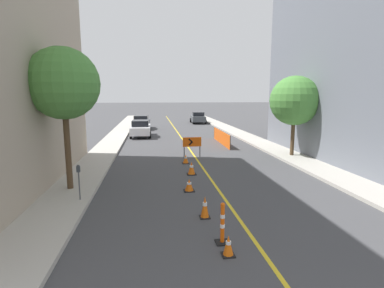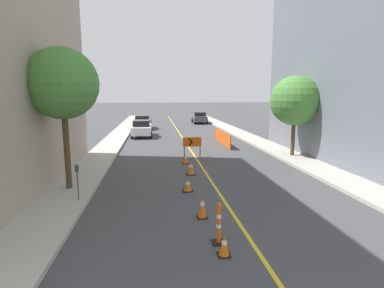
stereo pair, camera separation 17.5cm
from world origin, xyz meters
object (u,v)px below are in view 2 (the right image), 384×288
(traffic_cone_farthest, at_px, (185,159))
(delineator_post_front, at_px, (219,226))
(traffic_cone_fifth, at_px, (191,168))
(traffic_cone_third, at_px, (202,207))
(parked_car_curb_mid, at_px, (143,122))
(traffic_cone_fourth, at_px, (188,185))
(parked_car_curb_far, at_px, (200,118))
(street_tree_right_near, at_px, (295,101))
(parking_meter_near_curb, at_px, (77,175))
(street_tree_left_near, at_px, (62,84))
(arrow_barricade_primary, at_px, (192,143))
(parked_car_curb_near, at_px, (142,128))
(traffic_cone_second, at_px, (224,246))

(traffic_cone_farthest, distance_m, delineator_post_front, 9.66)
(traffic_cone_fifth, height_order, traffic_cone_farthest, traffic_cone_fifth)
(traffic_cone_third, xyz_separation_m, parked_car_curb_mid, (-2.84, 26.31, 0.44))
(traffic_cone_fourth, distance_m, parked_car_curb_mid, 23.66)
(parked_car_curb_far, height_order, street_tree_right_near, street_tree_right_near)
(traffic_cone_fourth, distance_m, parking_meter_near_curb, 4.38)
(delineator_post_front, relative_size, parking_meter_near_curb, 0.87)
(street_tree_left_near, bearing_deg, street_tree_right_near, 23.32)
(traffic_cone_farthest, height_order, arrow_barricade_primary, arrow_barricade_primary)
(parked_car_curb_near, xyz_separation_m, parked_car_curb_far, (7.55, 12.70, 0.00))
(traffic_cone_third, relative_size, parked_car_curb_near, 0.17)
(parked_car_curb_mid, xyz_separation_m, parking_meter_near_curb, (-1.52, -24.43, 0.30))
(traffic_cone_second, relative_size, arrow_barricade_primary, 0.41)
(arrow_barricade_primary, height_order, parked_car_curb_near, parked_car_curb_near)
(arrow_barricade_primary, xyz_separation_m, parked_car_curb_far, (3.95, 22.82, -0.14))
(arrow_barricade_primary, height_order, parking_meter_near_curb, parking_meter_near_curb)
(arrow_barricade_primary, xyz_separation_m, street_tree_left_near, (-5.97, -6.21, 3.48))
(traffic_cone_second, distance_m, parked_car_curb_mid, 28.87)
(traffic_cone_second, relative_size, street_tree_right_near, 0.11)
(traffic_cone_second, height_order, parked_car_curb_near, parked_car_curb_near)
(parked_car_curb_mid, height_order, parking_meter_near_curb, parked_car_curb_mid)
(delineator_post_front, height_order, arrow_barricade_primary, arrow_barricade_primary)
(traffic_cone_fourth, relative_size, parked_car_curb_near, 0.12)
(traffic_cone_third, distance_m, traffic_cone_farthest, 7.91)
(street_tree_left_near, bearing_deg, traffic_cone_farthest, 40.18)
(parked_car_curb_far, bearing_deg, parked_car_curb_mid, -138.28)
(traffic_cone_farthest, bearing_deg, parking_meter_near_curb, -127.56)
(traffic_cone_second, bearing_deg, parked_car_curb_far, 82.36)
(parked_car_curb_mid, xyz_separation_m, street_tree_left_near, (-2.25, -22.93, 3.62))
(traffic_cone_third, bearing_deg, arrow_barricade_primary, 84.74)
(traffic_cone_second, distance_m, street_tree_left_near, 8.85)
(traffic_cone_second, height_order, delineator_post_front, delineator_post_front)
(delineator_post_front, relative_size, parked_car_curb_mid, 0.26)
(traffic_cone_second, xyz_separation_m, traffic_cone_fifth, (0.12, 7.81, 0.07))
(traffic_cone_fifth, height_order, parking_meter_near_curb, parking_meter_near_curb)
(parked_car_curb_far, bearing_deg, traffic_cone_second, -94.40)
(traffic_cone_fifth, relative_size, parked_car_curb_near, 0.15)
(traffic_cone_second, relative_size, parking_meter_near_curb, 0.40)
(delineator_post_front, distance_m, arrow_barricade_primary, 11.37)
(traffic_cone_farthest, bearing_deg, parked_car_curb_near, 104.19)
(arrow_barricade_primary, distance_m, parking_meter_near_curb, 9.33)
(traffic_cone_fifth, height_order, parked_car_curb_mid, parked_car_curb_mid)
(arrow_barricade_primary, distance_m, street_tree_left_near, 9.29)
(traffic_cone_second, relative_size, parked_car_curb_mid, 0.12)
(traffic_cone_fourth, height_order, parked_car_curb_far, parked_car_curb_far)
(parked_car_curb_near, bearing_deg, traffic_cone_farthest, -75.17)
(traffic_cone_second, distance_m, delineator_post_front, 0.69)
(traffic_cone_farthest, bearing_deg, traffic_cone_third, -91.97)
(parked_car_curb_mid, bearing_deg, street_tree_left_near, -92.27)
(traffic_cone_fifth, xyz_separation_m, parked_car_curb_near, (-3.00, 14.29, 0.47))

